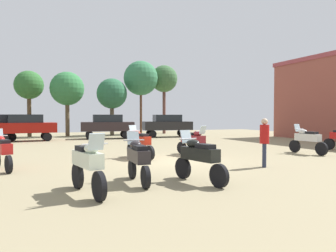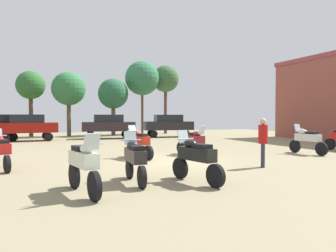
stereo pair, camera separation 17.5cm
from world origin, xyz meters
name	(u,v)px [view 1 (the left image)]	position (x,y,z in m)	size (l,w,h in m)	color
ground_plane	(172,161)	(0.00, 0.00, 0.01)	(44.00, 52.00, 0.02)	gray
motorcycle_1	(2,150)	(-6.46, 0.00, 0.73)	(0.85, 2.09, 1.43)	black
motorcycle_3	(307,139)	(7.18, -0.36, 0.75)	(0.62, 2.22, 1.48)	black
motorcycle_5	(88,164)	(-4.25, -4.71, 0.76)	(0.70, 2.21, 1.51)	black
motorcycle_6	(138,158)	(-2.73, -3.89, 0.72)	(0.62, 2.08, 1.44)	black
motorcycle_7	(193,141)	(1.64, 1.25, 0.73)	(0.84, 2.15, 1.44)	black
motorcycle_9	(199,157)	(-1.11, -4.51, 0.74)	(0.74, 2.16, 1.47)	black
motorcycle_10	(140,142)	(-1.08, 1.16, 0.74)	(0.77, 2.10, 1.48)	black
car_1	(107,125)	(0.25, 14.30, 1.19)	(4.51, 2.37, 2.00)	black
car_4	(25,126)	(-6.01, 13.81, 1.19)	(4.44, 2.17, 2.00)	black
car_5	(167,124)	(5.65, 14.32, 1.19)	(4.52, 2.42, 2.00)	black
person_1	(264,139)	(2.43, -2.95, 1.08)	(0.48, 0.48, 1.81)	#272D43
tree_3	(112,94)	(1.59, 18.52, 4.03)	(2.92, 2.92, 5.52)	#4E4334
tree_4	(141,78)	(4.77, 19.28, 5.76)	(3.51, 3.51, 7.52)	brown
tree_5	(164,80)	(7.50, 19.68, 5.80)	(2.86, 2.86, 7.29)	brown
tree_6	(29,86)	(-5.80, 19.49, 4.65)	(2.58, 2.58, 5.99)	#4E3B27
tree_8	(67,89)	(-2.54, 18.68, 4.39)	(3.10, 3.10, 5.97)	brown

